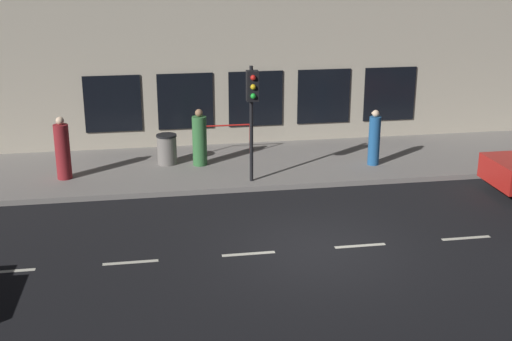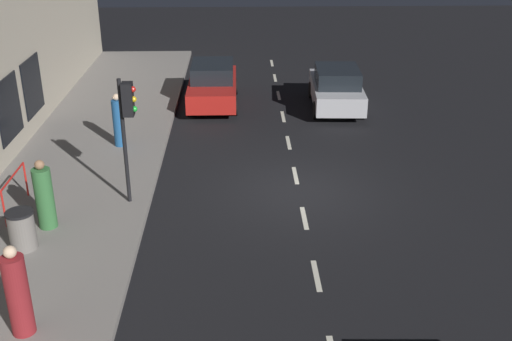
# 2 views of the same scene
# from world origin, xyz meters

# --- Properties ---
(ground_plane) EXTENTS (60.00, 60.00, 0.00)m
(ground_plane) POSITION_xyz_m (0.00, 0.00, 0.00)
(ground_plane) COLOR black
(sidewalk) EXTENTS (4.50, 32.00, 0.15)m
(sidewalk) POSITION_xyz_m (6.25, 0.00, 0.07)
(sidewalk) COLOR gray
(sidewalk) RESTS_ON ground
(lane_centre_line) EXTENTS (0.12, 27.20, 0.01)m
(lane_centre_line) POSITION_xyz_m (0.00, -1.00, 0.00)
(lane_centre_line) COLOR beige
(lane_centre_line) RESTS_ON ground
(traffic_light) EXTENTS (0.45, 0.32, 3.31)m
(traffic_light) POSITION_xyz_m (4.39, 0.79, 2.60)
(traffic_light) COLOR black
(traffic_light) RESTS_ON sidewalk
(parked_car_0) EXTENTS (1.91, 4.27, 1.58)m
(parked_car_0) POSITION_xyz_m (2.62, -7.79, 0.79)
(parked_car_0) COLOR red
(parked_car_0) RESTS_ON ground
(parked_car_2) EXTENTS (2.02, 4.13, 1.58)m
(parked_car_2) POSITION_xyz_m (-2.08, -7.15, 0.79)
(parked_car_2) COLOR #B7B7BC
(parked_car_2) RESTS_ON ground
(pedestrian_0) EXTENTS (0.62, 0.62, 1.75)m
(pedestrian_0) POSITION_xyz_m (6.29, 2.10, 0.95)
(pedestrian_0) COLOR #336B38
(pedestrian_0) RESTS_ON sidewalk
(pedestrian_1) EXTENTS (0.58, 0.58, 1.83)m
(pedestrian_1) POSITION_xyz_m (5.65, 6.09, 0.99)
(pedestrian_1) COLOR maroon
(pedestrian_1) RESTS_ON sidewalk
(pedestrian_2) EXTENTS (0.50, 0.50, 1.72)m
(pedestrian_2) POSITION_xyz_m (5.43, -3.16, 0.94)
(pedestrian_2) COLOR #1E5189
(pedestrian_2) RESTS_ON sidewalk
(trash_bin) EXTENTS (0.62, 0.62, 0.93)m
(trash_bin) POSITION_xyz_m (6.56, 3.09, 0.62)
(trash_bin) COLOR slate
(trash_bin) RESTS_ON sidewalk
(red_railing) EXTENTS (0.05, 1.75, 0.97)m
(red_railing) POSITION_xyz_m (7.30, 1.23, 0.85)
(red_railing) COLOR red
(red_railing) RESTS_ON sidewalk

